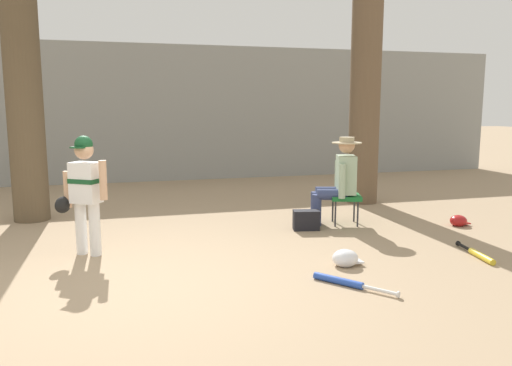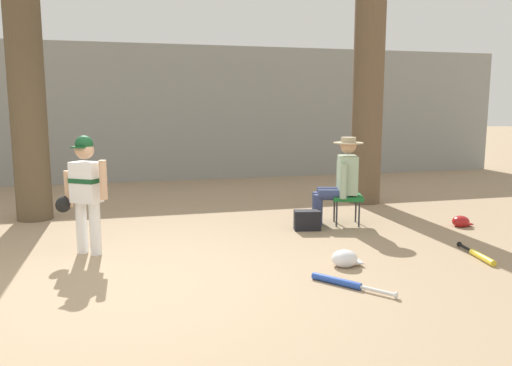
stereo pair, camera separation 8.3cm
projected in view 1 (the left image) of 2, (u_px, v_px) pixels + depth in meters
The scene contains 12 objects.
ground_plane at pixel (130, 287), 4.53m from camera, with size 60.00×60.00×0.00m, color #9E8466.
concrete_back_wall at pixel (119, 114), 10.66m from camera, with size 18.00×0.36×2.91m, color gray.
tree_near_player at pixel (20, 42), 6.82m from camera, with size 0.82×0.82×5.83m.
tree_behind_spectator at pixel (365, 93), 8.26m from camera, with size 0.72×0.72×4.34m.
young_ballplayer at pixel (84, 188), 5.40m from camera, with size 0.60×0.38×1.31m.
folding_stool at pixel (345, 198), 6.89m from camera, with size 0.50×0.50×0.41m.
seated_spectator at pixel (339, 178), 6.85m from camera, with size 0.68×0.53×1.20m.
handbag_beside_stool at pixel (306, 220), 6.60m from camera, with size 0.34×0.18×0.26m, color black.
bat_yellow_trainer at pixel (479, 255), 5.39m from camera, with size 0.19×0.74×0.07m.
bat_blue_youth at pixel (344, 282), 4.56m from camera, with size 0.55×0.69×0.07m.
batting_helmet_red at pixel (459, 221), 6.83m from camera, with size 0.27×0.21×0.16m.
batting_helmet_white at pixel (345, 258), 5.11m from camera, with size 0.32×0.24×0.18m.
Camera 1 is at (-0.06, -4.48, 1.61)m, focal length 35.25 mm.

